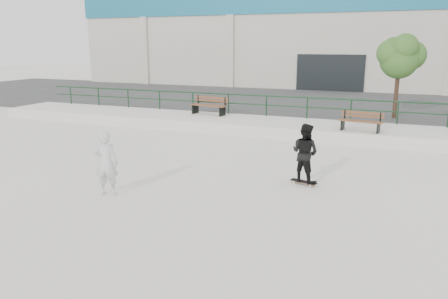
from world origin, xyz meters
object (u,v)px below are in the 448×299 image
at_px(bench_left, 209,106).
at_px(bench_right, 361,122).
at_px(tree, 400,55).
at_px(skateboard, 304,182).
at_px(standing_skater, 305,153).
at_px(seated_skater, 106,163).

distance_m(bench_left, bench_right, 7.64).
relative_size(tree, skateboard, 4.88).
bearing_deg(tree, skateboard, -102.36).
distance_m(tree, standing_skater, 10.71).
distance_m(bench_left, tree, 9.34).
height_order(bench_left, seated_skater, seated_skater).
bearing_deg(bench_right, skateboard, -91.19).
bearing_deg(skateboard, standing_skater, 0.00).
xyz_separation_m(bench_left, tree, (8.70, 2.29, 2.50)).
height_order(bench_right, standing_skater, standing_skater).
xyz_separation_m(bench_right, seated_skater, (-5.73, -9.09, -0.01)).
height_order(skateboard, standing_skater, standing_skater).
xyz_separation_m(skateboard, seated_skater, (-4.74, -2.84, 0.80)).
bearing_deg(seated_skater, bench_left, -95.18).
bearing_deg(standing_skater, seated_skater, 51.64).
distance_m(bench_left, standing_skater, 10.20).
relative_size(bench_right, standing_skater, 1.04).
height_order(tree, standing_skater, tree).
relative_size(tree, seated_skater, 2.24).
bearing_deg(bench_left, standing_skater, -41.73).
bearing_deg(seated_skater, skateboard, -163.42).
height_order(bench_right, seated_skater, seated_skater).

